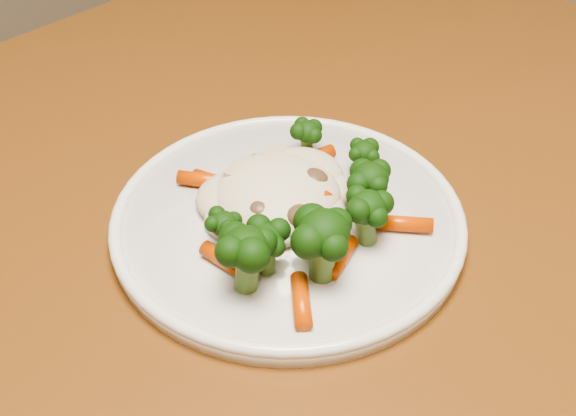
{
  "coord_description": "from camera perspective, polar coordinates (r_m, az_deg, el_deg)",
  "views": [
    {
      "loc": [
        -0.06,
        -0.56,
        1.13
      ],
      "look_at": [
        0.18,
        -0.22,
        0.77
      ],
      "focal_mm": 45.0,
      "sensor_mm": 36.0,
      "label": 1
    }
  ],
  "objects": [
    {
      "name": "meal",
      "position": [
        0.53,
        0.44,
        0.29
      ],
      "size": [
        0.19,
        0.19,
        0.05
      ],
      "color": "beige",
      "rests_on": "plate"
    },
    {
      "name": "dining_table",
      "position": [
        0.66,
        -5.89,
        -6.88
      ],
      "size": [
        1.25,
        0.94,
        0.75
      ],
      "rotation": [
        0.0,
        0.0,
        0.18
      ],
      "color": "brown",
      "rests_on": "ground"
    },
    {
      "name": "plate",
      "position": [
        0.56,
        -0.0,
        -1.09
      ],
      "size": [
        0.27,
        0.27,
        0.01
      ],
      "primitive_type": "cylinder",
      "color": "white",
      "rests_on": "dining_table"
    }
  ]
}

